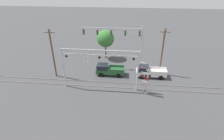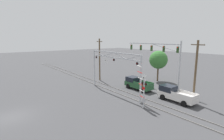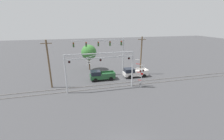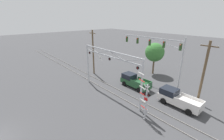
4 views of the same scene
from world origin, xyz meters
The scene contains 10 objects.
rail_track_near centered at (0.00, 14.63, 0.05)m, with size 80.00×0.08×0.10m, color gray.
rail_track_far centered at (0.00, 16.07, 0.05)m, with size 80.00×0.08×0.10m, color gray.
crossing_gantry centered at (-0.01, 14.35, 4.50)m, with size 11.73×0.28×6.55m.
crossing_signal_mast centered at (7.09, 13.44, 2.10)m, with size 1.73×0.35×5.35m.
traffic_signal_span centered at (3.37, 22.11, 5.93)m, with size 11.35×0.39×8.31m.
pickup_truck_lead centered at (0.78, 18.88, 0.97)m, with size 5.07×2.20×1.98m.
pickup_truck_following centered at (8.06, 18.90, 0.97)m, with size 5.27×2.20×1.98m.
utility_pole_left centered at (-8.55, 17.37, 4.44)m, with size 1.80×0.28×8.60m.
utility_pole_right centered at (10.05, 20.16, 4.37)m, with size 1.80×0.28×8.44m.
background_tree_beyond_span centered at (-0.73, 26.37, 4.37)m, with size 3.65×3.65×6.22m.
Camera 4 is at (15.35, 1.52, 10.86)m, focal length 24.00 mm.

